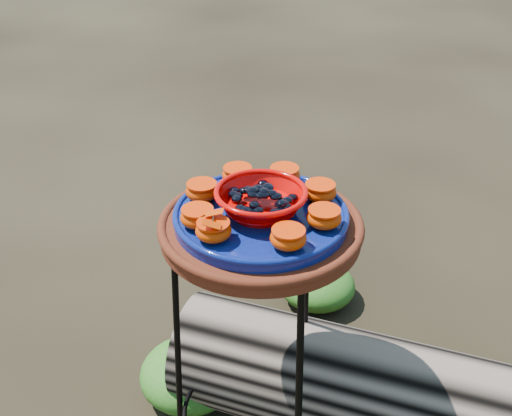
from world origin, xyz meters
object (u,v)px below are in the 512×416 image
Objects in this scene: terracotta_saucer at (261,229)px; red_bowl at (261,202)px; cobalt_plate at (261,217)px; plant_stand at (260,354)px.

red_bowl reaches higher than terracotta_saucer.
red_bowl is at bearing 0.00° from cobalt_plate.
cobalt_plate is (0.00, 0.00, 0.03)m from terracotta_saucer.
terracotta_saucer is 0.03m from cobalt_plate.
terracotta_saucer is at bearing 0.00° from red_bowl.
plant_stand is 1.87× the size of cobalt_plate.
cobalt_plate is at bearing 0.00° from terracotta_saucer.
terracotta_saucer is 1.17× the size of cobalt_plate.
plant_stand is 0.37m from terracotta_saucer.
cobalt_plate is at bearing 0.00° from plant_stand.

